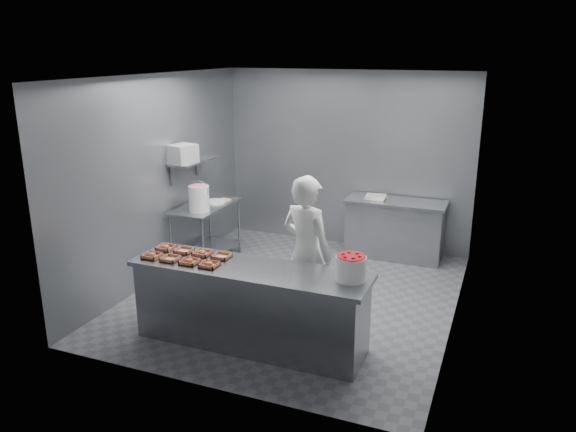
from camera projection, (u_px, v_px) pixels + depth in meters
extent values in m
plane|color=#4C4C51|center=(295.00, 295.00, 7.36)|extent=(4.50, 4.50, 0.00)
plane|color=white|center=(296.00, 76.00, 6.56)|extent=(4.50, 4.50, 0.00)
cube|color=slate|center=(346.00, 160.00, 8.96)|extent=(4.00, 0.04, 2.80)
cube|color=slate|center=(159.00, 178.00, 7.67)|extent=(0.04, 4.50, 2.80)
cube|color=slate|center=(463.00, 208.00, 6.25)|extent=(0.04, 4.50, 2.80)
cube|color=slate|center=(249.00, 269.00, 5.91)|extent=(2.60, 0.70, 0.05)
cube|color=slate|center=(250.00, 308.00, 6.04)|extent=(2.50, 0.64, 0.85)
cube|color=slate|center=(205.00, 207.00, 8.23)|extent=(0.60, 1.20, 0.04)
cube|color=slate|center=(207.00, 250.00, 8.43)|extent=(0.56, 1.15, 0.03)
cylinder|color=slate|center=(171.00, 244.00, 7.95)|extent=(0.04, 0.04, 0.88)
cylinder|color=slate|center=(203.00, 249.00, 7.77)|extent=(0.04, 0.04, 0.88)
cylinder|color=slate|center=(210.00, 223.00, 8.95)|extent=(0.04, 0.04, 0.88)
cylinder|color=slate|center=(239.00, 226.00, 8.76)|extent=(0.04, 0.04, 0.88)
cube|color=slate|center=(396.00, 202.00, 8.48)|extent=(1.50, 0.60, 0.05)
cube|color=slate|center=(394.00, 230.00, 8.61)|extent=(1.44, 0.55, 0.85)
cube|color=slate|center=(193.00, 161.00, 8.10)|extent=(0.35, 0.90, 0.03)
cube|color=tan|center=(152.00, 256.00, 6.18)|extent=(0.18, 0.18, 0.04)
cube|color=white|center=(156.00, 257.00, 6.18)|extent=(0.10, 0.06, 0.00)
ellipsoid|color=#C26730|center=(151.00, 255.00, 6.18)|extent=(0.10, 0.10, 0.05)
cube|color=tan|center=(171.00, 258.00, 6.09)|extent=(0.18, 0.18, 0.04)
cube|color=white|center=(175.00, 259.00, 6.09)|extent=(0.10, 0.06, 0.00)
cube|color=tan|center=(190.00, 261.00, 6.01)|extent=(0.18, 0.18, 0.04)
cube|color=white|center=(194.00, 262.00, 6.01)|extent=(0.10, 0.06, 0.00)
ellipsoid|color=#C26730|center=(189.00, 260.00, 6.01)|extent=(0.10, 0.10, 0.05)
cube|color=tan|center=(209.00, 265.00, 5.92)|extent=(0.18, 0.18, 0.04)
cube|color=white|center=(214.00, 266.00, 5.92)|extent=(0.10, 0.06, 0.00)
ellipsoid|color=#C26730|center=(208.00, 264.00, 5.92)|extent=(0.10, 0.10, 0.05)
cube|color=tan|center=(166.00, 248.00, 6.42)|extent=(0.18, 0.18, 0.04)
cube|color=white|center=(170.00, 249.00, 6.42)|extent=(0.10, 0.06, 0.00)
ellipsoid|color=#C26730|center=(165.00, 247.00, 6.42)|extent=(0.10, 0.10, 0.05)
cube|color=tan|center=(184.00, 250.00, 6.34)|extent=(0.18, 0.18, 0.04)
cube|color=white|center=(188.00, 251.00, 6.34)|extent=(0.10, 0.06, 0.00)
cube|color=tan|center=(203.00, 253.00, 6.25)|extent=(0.18, 0.18, 0.04)
cube|color=white|center=(207.00, 254.00, 6.25)|extent=(0.10, 0.06, 0.00)
ellipsoid|color=#C26730|center=(202.00, 252.00, 6.25)|extent=(0.10, 0.10, 0.05)
cube|color=tan|center=(222.00, 256.00, 6.16)|extent=(0.18, 0.18, 0.04)
cube|color=white|center=(226.00, 257.00, 6.16)|extent=(0.10, 0.06, 0.00)
imported|color=silver|center=(307.00, 253.00, 6.32)|extent=(0.76, 0.62, 1.80)
cylinder|color=white|center=(351.00, 268.00, 5.55)|extent=(0.31, 0.31, 0.25)
cylinder|color=red|center=(351.00, 257.00, 5.52)|extent=(0.29, 0.29, 0.04)
cylinder|color=white|center=(199.00, 198.00, 7.89)|extent=(0.29, 0.29, 0.36)
cylinder|color=pink|center=(198.00, 186.00, 7.84)|extent=(0.27, 0.27, 0.02)
torus|color=slate|center=(199.00, 191.00, 7.86)|extent=(0.30, 0.01, 0.30)
cylinder|color=white|center=(215.00, 202.00, 8.37)|extent=(0.34, 0.34, 0.02)
cube|color=#CCB28C|center=(225.00, 200.00, 8.47)|extent=(0.16, 0.15, 0.02)
cube|color=gray|center=(183.00, 154.00, 7.82)|extent=(0.39, 0.42, 0.26)
cube|color=silver|center=(376.00, 197.00, 8.58)|extent=(0.31, 0.23, 0.06)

